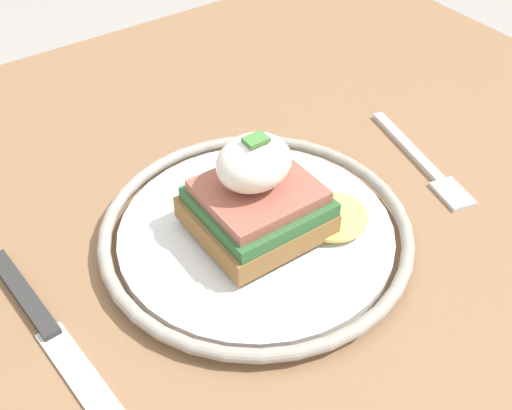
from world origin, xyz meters
The scene contains 5 objects.
dining_table centered at (0.00, 0.00, 0.63)m, with size 0.86×0.72×0.77m.
plate centered at (-0.01, 0.01, 0.78)m, with size 0.24×0.24×0.02m.
sandwich centered at (-0.01, 0.01, 0.81)m, with size 0.12×0.10×0.08m.
fork centered at (-0.18, 0.02, 0.77)m, with size 0.05×0.14×0.00m.
knife centered at (0.15, 0.00, 0.77)m, with size 0.03×0.19×0.01m.
Camera 1 is at (0.19, 0.29, 1.12)m, focal length 45.00 mm.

